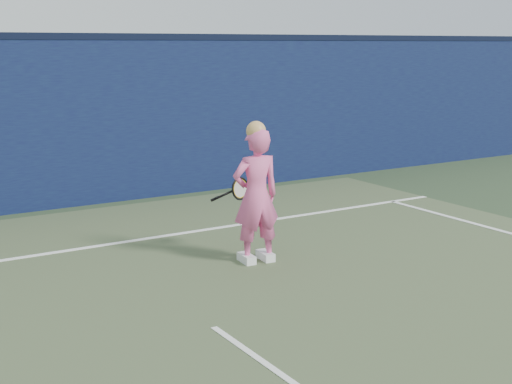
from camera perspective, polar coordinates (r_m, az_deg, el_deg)
ground at (r=5.57m, az=1.63°, el=-14.24°), size 80.00×80.00×0.00m
backstop_wall at (r=11.09m, az=-17.11°, el=5.09°), size 24.00×0.40×2.50m
wall_cap at (r=11.03m, az=-17.52°, el=11.81°), size 24.00×0.42×0.10m
player at (r=7.99m, az=0.00°, el=-0.27°), size 0.59×0.42×1.61m
racket at (r=8.39m, az=-1.44°, el=0.21°), size 0.52×0.12×0.28m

